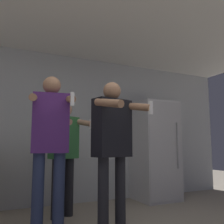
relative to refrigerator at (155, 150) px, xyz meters
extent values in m
cube|color=#B2B7BC|center=(-1.71, 0.38, 0.39)|extent=(7.00, 0.06, 2.55)
cube|color=silver|center=(-1.71, -0.99, 1.69)|extent=(7.00, 3.21, 0.05)
cube|color=silver|center=(0.00, 0.01, 0.00)|extent=(0.70, 0.70, 1.76)
cube|color=#B6B6BB|center=(0.00, -0.35, 0.00)|extent=(0.67, 0.01, 1.69)
cylinder|color=#99999E|center=(0.22, -0.37, 0.09)|extent=(0.02, 0.02, 0.79)
cylinder|color=black|center=(-1.62, -1.39, -0.46)|extent=(0.12, 0.12, 0.85)
cylinder|color=black|center=(-1.39, -1.34, -0.46)|extent=(0.12, 0.12, 0.85)
cube|color=black|center=(-1.50, -1.37, 0.28)|extent=(0.46, 0.30, 0.63)
sphere|color=#9E7051|center=(-1.50, -1.37, 0.70)|extent=(0.20, 0.20, 0.20)
cylinder|color=#9E7051|center=(-1.65, -1.60, 0.51)|extent=(0.17, 0.41, 0.15)
cylinder|color=#9E7051|center=(-1.26, -1.51, 0.51)|extent=(0.17, 0.41, 0.15)
cube|color=white|center=(-1.21, -1.70, 0.48)|extent=(0.04, 0.04, 0.14)
cylinder|color=navy|center=(-2.22, -1.02, -0.44)|extent=(0.13, 0.13, 0.89)
cylinder|color=navy|center=(-2.00, -1.05, -0.44)|extent=(0.13, 0.13, 0.89)
cube|color=#4C236B|center=(-2.11, -1.03, 0.34)|extent=(0.43, 0.26, 0.67)
sphere|color=#9E7051|center=(-2.11, -1.03, 0.77)|extent=(0.20, 0.20, 0.20)
cylinder|color=#9E7051|center=(-2.33, -1.20, 0.59)|extent=(0.14, 0.41, 0.14)
cylinder|color=#9E7051|center=(-1.96, -1.26, 0.59)|extent=(0.14, 0.41, 0.14)
cube|color=white|center=(-1.99, -1.45, 0.55)|extent=(0.04, 0.04, 0.14)
cylinder|color=black|center=(-1.89, -0.41, -0.49)|extent=(0.13, 0.13, 0.79)
cylinder|color=black|center=(-1.69, -0.32, -0.49)|extent=(0.13, 0.13, 0.79)
cube|color=#2D6B38|center=(-1.79, -0.37, 0.20)|extent=(0.44, 0.35, 0.59)
sphere|color=tan|center=(-1.79, -0.37, 0.60)|extent=(0.21, 0.21, 0.21)
cylinder|color=tan|center=(-1.89, -0.61, 0.41)|extent=(0.22, 0.36, 0.14)
cylinder|color=tan|center=(-1.54, -0.45, 0.41)|extent=(0.22, 0.36, 0.14)
cube|color=white|center=(-1.47, -0.61, 0.38)|extent=(0.05, 0.05, 0.14)
camera|label=1|loc=(-2.67, -3.87, 0.09)|focal=40.00mm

